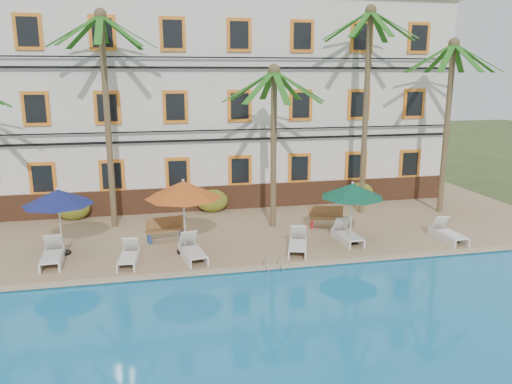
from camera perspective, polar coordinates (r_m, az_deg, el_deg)
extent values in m
plane|color=#384C23|center=(17.98, -2.54, -8.61)|extent=(100.00, 100.00, 0.00)
cube|color=tan|center=(22.61, -4.66, -3.66)|extent=(30.00, 12.00, 0.25)
cube|color=#187CB6|center=(11.86, 3.50, -20.61)|extent=(26.00, 12.00, 0.20)
cube|color=tan|center=(17.05, -2.04, -8.85)|extent=(30.00, 0.35, 0.06)
cube|color=silver|center=(26.64, -6.31, 10.10)|extent=(25.00, 6.00, 10.00)
cube|color=brown|center=(24.27, -5.30, -0.71)|extent=(25.00, 0.12, 1.20)
cube|color=orange|center=(24.32, -23.19, 1.42)|extent=(1.15, 0.10, 1.50)
cube|color=black|center=(24.28, -23.21, 1.40)|extent=(0.85, 0.04, 1.20)
cube|color=orange|center=(23.92, -16.13, 1.80)|extent=(1.15, 0.10, 1.50)
cube|color=black|center=(23.87, -16.14, 1.77)|extent=(0.85, 0.04, 1.20)
cube|color=orange|center=(23.88, -8.94, 2.15)|extent=(1.15, 0.10, 1.50)
cube|color=black|center=(23.83, -8.93, 2.12)|extent=(0.85, 0.04, 1.20)
cube|color=orange|center=(24.22, -1.84, 2.46)|extent=(1.15, 0.10, 1.50)
cube|color=black|center=(24.17, -1.81, 2.44)|extent=(0.85, 0.04, 1.20)
cube|color=orange|center=(24.92, 4.97, 2.72)|extent=(1.15, 0.10, 1.50)
cube|color=black|center=(24.87, 5.01, 2.70)|extent=(0.85, 0.04, 1.20)
cube|color=orange|center=(25.94, 11.33, 2.94)|extent=(1.15, 0.10, 1.50)
cube|color=black|center=(25.90, 11.38, 2.92)|extent=(0.85, 0.04, 1.20)
cube|color=orange|center=(27.27, 17.14, 3.10)|extent=(1.15, 0.10, 1.50)
cube|color=black|center=(27.22, 17.19, 3.08)|extent=(0.85, 0.04, 1.20)
cube|color=orange|center=(23.94, -23.87, 8.70)|extent=(1.15, 0.10, 1.50)
cube|color=black|center=(23.89, -23.90, 8.69)|extent=(0.85, 0.04, 1.20)
cube|color=orange|center=(23.52, -16.62, 9.21)|extent=(1.15, 0.10, 1.50)
cube|color=black|center=(23.47, -16.63, 9.21)|extent=(0.85, 0.04, 1.20)
cube|color=orange|center=(23.48, -9.22, 9.59)|extent=(1.15, 0.10, 1.50)
cube|color=black|center=(23.44, -9.21, 9.58)|extent=(0.85, 0.04, 1.20)
cube|color=orange|center=(23.83, -1.89, 9.80)|extent=(1.15, 0.10, 1.50)
cube|color=black|center=(23.78, -1.87, 9.79)|extent=(0.85, 0.04, 1.20)
cube|color=orange|center=(24.54, 5.12, 9.86)|extent=(1.15, 0.10, 1.50)
cube|color=black|center=(24.49, 5.16, 9.85)|extent=(0.85, 0.04, 1.20)
cube|color=orange|center=(25.58, 11.65, 9.78)|extent=(1.15, 0.10, 1.50)
cube|color=black|center=(25.54, 11.70, 9.77)|extent=(0.85, 0.04, 1.20)
cube|color=orange|center=(26.92, 17.60, 9.60)|extent=(1.15, 0.10, 1.50)
cube|color=black|center=(26.88, 17.65, 9.59)|extent=(0.85, 0.04, 1.20)
cube|color=orange|center=(23.95, -24.62, 16.33)|extent=(1.15, 0.10, 1.50)
cube|color=black|center=(23.91, -24.64, 16.34)|extent=(0.85, 0.04, 1.20)
cube|color=orange|center=(23.54, -17.16, 16.99)|extent=(1.15, 0.10, 1.50)
cube|color=black|center=(23.49, -17.17, 17.00)|extent=(0.85, 0.04, 1.20)
cube|color=orange|center=(23.50, -9.52, 17.39)|extent=(1.15, 0.10, 1.50)
cube|color=black|center=(23.45, -9.51, 17.40)|extent=(0.85, 0.04, 1.20)
cube|color=orange|center=(23.85, -1.95, 17.50)|extent=(1.15, 0.10, 1.50)
cube|color=black|center=(23.80, -1.93, 17.50)|extent=(0.85, 0.04, 1.20)
cube|color=orange|center=(24.56, 5.28, 17.33)|extent=(1.15, 0.10, 1.50)
cube|color=black|center=(24.51, 5.32, 17.34)|extent=(0.85, 0.04, 1.20)
cube|color=orange|center=(25.60, 12.00, 16.94)|extent=(1.15, 0.10, 1.50)
cube|color=black|center=(25.55, 12.05, 16.95)|extent=(0.85, 0.04, 1.20)
cube|color=orange|center=(26.94, 18.09, 16.40)|extent=(1.15, 0.10, 1.50)
cube|color=black|center=(26.89, 18.15, 16.40)|extent=(0.85, 0.04, 1.20)
cube|color=black|center=(23.61, -5.40, 5.93)|extent=(25.00, 0.08, 0.10)
cube|color=black|center=(23.56, -5.43, 7.02)|extent=(25.00, 0.08, 0.06)
cube|color=black|center=(23.42, -5.58, 13.97)|extent=(25.00, 0.08, 0.10)
cube|color=black|center=(23.43, -5.61, 15.07)|extent=(25.00, 0.08, 0.06)
cylinder|color=brown|center=(21.82, -16.57, 7.31)|extent=(0.26, 0.26, 8.77)
sphere|color=brown|center=(21.84, -17.37, 18.81)|extent=(0.50, 0.50, 0.50)
cube|color=#1E6117|center=(22.85, -17.02, 16.97)|extent=(0.28, 2.17, 1.29)
cube|color=#1E6117|center=(22.61, -19.09, 16.87)|extent=(1.73, 1.73, 1.29)
cube|color=#1E6117|center=(21.89, -20.18, 16.93)|extent=(2.17, 0.28, 1.29)
cube|color=#1E6117|center=(21.10, -19.58, 17.14)|extent=(1.73, 1.73, 1.29)
cube|color=#1E6117|center=(20.71, -17.51, 17.37)|extent=(0.28, 2.17, 1.29)
cube|color=#1E6117|center=(20.98, -15.26, 17.45)|extent=(1.73, 1.73, 1.29)
cube|color=#1E6117|center=(21.72, -14.29, 17.35)|extent=(2.17, 0.28, 1.29)
cube|color=#1E6117|center=(22.49, -15.06, 17.16)|extent=(1.73, 1.73, 1.29)
cylinder|color=brown|center=(21.10, 2.02, 4.72)|extent=(0.26, 0.26, 6.62)
sphere|color=brown|center=(20.86, 2.09, 13.75)|extent=(0.50, 0.50, 0.50)
cube|color=#1E6117|center=(21.91, 1.38, 12.08)|extent=(0.28, 2.17, 1.29)
cube|color=#1E6117|center=(21.44, -0.45, 12.05)|extent=(1.73, 1.73, 1.29)
cube|color=#1E6117|center=(20.63, -0.89, 12.00)|extent=(2.17, 0.28, 1.29)
cube|color=#1E6117|center=(19.95, 0.45, 11.96)|extent=(1.73, 1.73, 1.29)
cube|color=#1E6117|center=(19.82, 2.86, 11.94)|extent=(0.28, 2.17, 1.29)
cube|color=#1E6117|center=(20.33, 4.74, 11.94)|extent=(1.73, 1.73, 1.29)
cube|color=#1E6117|center=(21.15, 4.98, 11.99)|extent=(2.17, 0.28, 1.29)
cube|color=#1E6117|center=(21.80, 3.57, 12.05)|extent=(1.73, 1.73, 1.29)
cylinder|color=brown|center=(23.73, 12.41, 8.52)|extent=(0.26, 0.26, 9.20)
sphere|color=brown|center=(23.81, 12.99, 19.61)|extent=(0.50, 0.50, 0.50)
cube|color=#1E6117|center=(24.73, 11.82, 17.95)|extent=(0.28, 2.17, 1.29)
cube|color=#1E6117|center=(24.15, 10.39, 18.13)|extent=(1.73, 1.73, 1.29)
cube|color=#1E6117|center=(23.33, 10.38, 18.30)|extent=(2.17, 0.28, 1.29)
cube|color=#1E6117|center=(22.75, 11.92, 18.37)|extent=(1.73, 1.73, 1.29)
cube|color=#1E6117|center=(22.78, 14.10, 18.26)|extent=(0.28, 2.17, 1.29)
cube|color=#1E6117|center=(23.39, 15.51, 18.04)|extent=(1.73, 1.73, 1.29)
cube|color=#1E6117|center=(24.21, 15.34, 17.87)|extent=(2.17, 0.28, 1.29)
cube|color=#1E6117|center=(24.76, 13.82, 17.84)|extent=(1.73, 1.73, 1.29)
cylinder|color=brown|center=(24.92, 20.93, 6.56)|extent=(0.26, 0.26, 7.81)
sphere|color=brown|center=(24.82, 21.70, 15.53)|extent=(0.50, 0.50, 0.50)
cube|color=#1E6117|center=(25.71, 20.22, 14.12)|extent=(0.28, 2.17, 1.29)
cube|color=#1E6117|center=(25.04, 19.09, 14.25)|extent=(1.73, 1.73, 1.29)
cube|color=#1E6117|center=(24.23, 19.37, 14.28)|extent=(2.17, 0.28, 1.29)
cube|color=#1E6117|center=(23.74, 21.02, 14.19)|extent=(1.73, 1.73, 1.29)
cube|color=#1E6117|center=(23.90, 23.02, 14.01)|extent=(0.28, 2.17, 1.29)
cube|color=#1E6117|center=(24.60, 24.09, 13.86)|extent=(1.73, 1.73, 1.29)
cube|color=#1E6117|center=(25.40, 23.66, 13.85)|extent=(2.17, 0.28, 1.29)
cube|color=#1E6117|center=(25.85, 22.07, 13.96)|extent=(1.73, 1.73, 1.29)
ellipsoid|color=#1F5217|center=(24.07, -20.18, -1.73)|extent=(1.50, 0.90, 1.10)
ellipsoid|color=#1F5217|center=(23.97, -5.01, -1.01)|extent=(1.50, 0.90, 1.10)
ellipsoid|color=#1F5217|center=(25.94, 11.71, -0.13)|extent=(1.50, 0.90, 1.10)
cylinder|color=black|center=(19.84, -21.18, -6.51)|extent=(0.56, 0.56, 0.08)
cylinder|color=silver|center=(19.49, -21.46, -3.27)|extent=(0.06, 0.06, 2.42)
cone|color=navy|center=(19.26, -21.70, -0.54)|extent=(2.52, 2.52, 0.55)
sphere|color=silver|center=(19.19, -21.78, 0.34)|extent=(0.10, 0.10, 0.10)
cylinder|color=black|center=(18.86, -8.07, -6.71)|extent=(0.63, 0.63, 0.09)
cylinder|color=silver|center=(18.46, -8.20, -2.92)|extent=(0.06, 0.06, 2.69)
cone|color=#B64E18|center=(18.19, -8.31, 0.30)|extent=(2.80, 2.80, 0.62)
sphere|color=silver|center=(18.12, -8.34, 1.33)|extent=(0.10, 0.10, 0.10)
cylinder|color=black|center=(20.03, 10.69, -5.62)|extent=(0.55, 0.55, 0.08)
cylinder|color=silver|center=(19.70, 10.83, -2.47)|extent=(0.06, 0.06, 2.36)
cone|color=#0B4A34|center=(19.47, 10.95, 0.18)|extent=(2.46, 2.46, 0.54)
sphere|color=silver|center=(19.40, 10.99, 1.03)|extent=(0.10, 0.10, 0.10)
cube|color=silver|center=(18.69, -22.35, -6.88)|extent=(0.69, 1.37, 0.06)
cube|color=silver|center=(19.49, -22.11, -5.31)|extent=(0.64, 0.53, 0.67)
cube|color=silver|center=(19.03, -23.15, -7.16)|extent=(0.17, 1.90, 0.31)
cube|color=silver|center=(18.95, -21.29, -7.07)|extent=(0.17, 1.90, 0.31)
cube|color=silver|center=(17.88, -14.43, -7.29)|extent=(0.68, 1.26, 0.06)
cube|color=silver|center=(18.59, -14.11, -5.77)|extent=(0.60, 0.50, 0.60)
cube|color=silver|center=(18.19, -15.17, -7.50)|extent=(0.23, 1.71, 0.28)
cube|color=silver|center=(18.11, -13.42, -7.50)|extent=(0.23, 1.71, 0.28)
cube|color=silver|center=(17.86, -7.06, -6.87)|extent=(0.82, 1.42, 0.06)
cube|color=silver|center=(18.63, -7.79, -5.25)|extent=(0.69, 0.59, 0.67)
cube|color=silver|center=(18.09, -8.20, -7.23)|extent=(0.37, 1.89, 0.31)
cube|color=silver|center=(18.23, -6.30, -7.01)|extent=(0.37, 1.89, 0.31)
cube|color=silver|center=(18.51, 4.78, -6.11)|extent=(0.97, 1.42, 0.06)
cube|color=silver|center=(19.28, 4.86, -4.59)|extent=(0.72, 0.64, 0.65)
cube|color=silver|center=(18.81, 3.87, -6.32)|extent=(0.63, 1.77, 0.30)
cube|color=silver|center=(18.80, 5.70, -6.37)|extent=(0.63, 1.77, 0.30)
cube|color=silver|center=(19.87, 10.71, -4.93)|extent=(0.65, 1.32, 0.06)
cube|color=silver|center=(20.58, 9.70, -3.58)|extent=(0.62, 0.50, 0.65)
cube|color=silver|center=(20.02, 9.62, -5.26)|extent=(0.13, 1.84, 0.30)
cube|color=silver|center=(20.26, 11.17, -5.10)|extent=(0.13, 1.84, 0.30)
cube|color=silver|center=(21.12, 21.51, -4.55)|extent=(0.63, 1.31, 0.06)
cube|color=silver|center=(21.76, 20.23, -3.30)|extent=(0.61, 0.49, 0.65)
cube|color=silver|center=(21.20, 20.43, -4.87)|extent=(0.11, 1.84, 0.30)
cube|color=silver|center=(21.53, 21.75, -4.71)|extent=(0.11, 1.84, 0.30)
cube|color=olive|center=(20.13, -10.33, -4.34)|extent=(1.56, 0.72, 0.06)
cube|color=olive|center=(20.25, -10.50, -3.44)|extent=(1.48, 0.34, 0.45)
cube|color=#1A4393|center=(20.08, -12.12, -5.16)|extent=(0.16, 0.46, 0.40)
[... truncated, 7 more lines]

